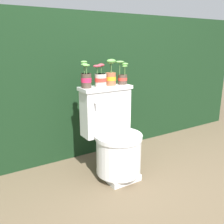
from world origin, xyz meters
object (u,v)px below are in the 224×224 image
object	(u,v)px
potted_plant_midleft	(100,78)
potted_plant_middle	(111,75)
toilet	(114,138)
potted_plant_midright	(122,76)
potted_plant_left	(86,78)

from	to	relation	value
potted_plant_midleft	potted_plant_middle	size ratio (longest dim) A/B	0.85
potted_plant_midleft	potted_plant_middle	world-z (taller)	potted_plant_middle
toilet	potted_plant_midright	xyz separation A→B (m)	(0.18, 0.15, 0.52)
potted_plant_midright	potted_plant_left	bearing A→B (deg)	-179.65
potted_plant_midright	potted_plant_middle	bearing A→B (deg)	175.19
potted_plant_midleft	potted_plant_midright	distance (m)	0.24
toilet	potted_plant_midright	bearing A→B (deg)	38.61
potted_plant_left	potted_plant_midleft	distance (m)	0.13
potted_plant_midleft	potted_plant_midright	xyz separation A→B (m)	(0.24, 0.02, 0.01)
toilet	potted_plant_midleft	distance (m)	0.53
toilet	potted_plant_left	bearing A→B (deg)	141.71
potted_plant_midleft	toilet	bearing A→B (deg)	-67.86
potted_plant_middle	potted_plant_midright	distance (m)	0.12
potted_plant_midleft	potted_plant_midright	world-z (taller)	potted_plant_midright
potted_plant_left	potted_plant_middle	xyz separation A→B (m)	(0.25, 0.01, 0.01)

